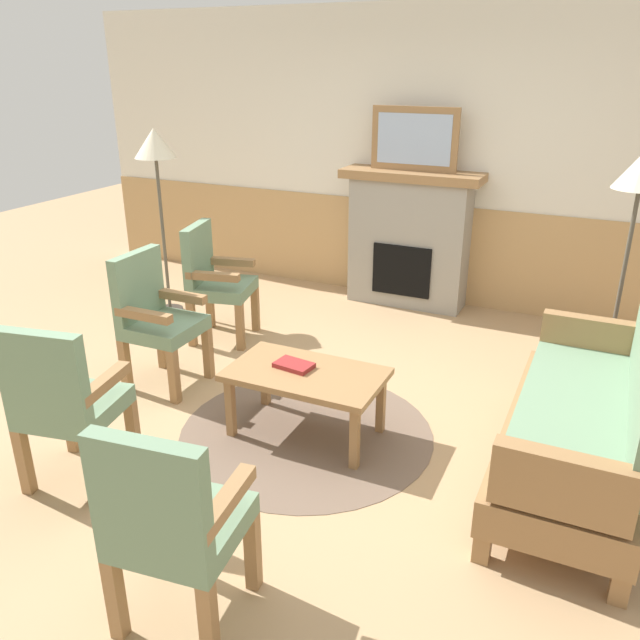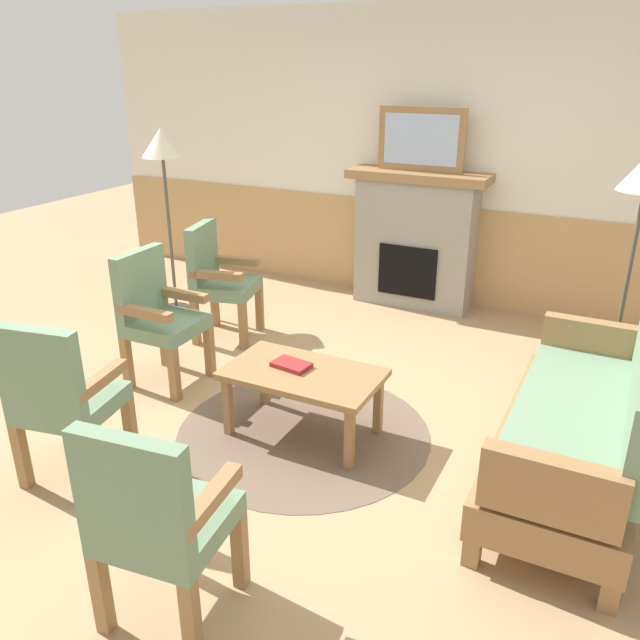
{
  "view_description": "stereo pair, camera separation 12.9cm",
  "coord_description": "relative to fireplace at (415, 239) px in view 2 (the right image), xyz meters",
  "views": [
    {
      "loc": [
        1.73,
        -3.36,
        2.22
      ],
      "look_at": [
        0.0,
        0.35,
        0.55
      ],
      "focal_mm": 35.88,
      "sensor_mm": 36.0,
      "label": 1
    },
    {
      "loc": [
        1.84,
        -3.3,
        2.22
      ],
      "look_at": [
        0.0,
        0.35,
        0.55
      ],
      "focal_mm": 35.88,
      "sensor_mm": 36.0,
      "label": 2
    }
  ],
  "objects": [
    {
      "name": "ground_plane",
      "position": [
        0.0,
        -2.35,
        -0.65
      ],
      "size": [
        14.0,
        14.0,
        0.0
      ],
      "primitive_type": "plane",
      "color": "tan"
    },
    {
      "name": "wall_back",
      "position": [
        0.0,
        0.25,
        0.66
      ],
      "size": [
        7.2,
        0.14,
        2.7
      ],
      "color": "silver",
      "rests_on": "ground_plane"
    },
    {
      "name": "fireplace",
      "position": [
        0.0,
        0.0,
        0.0
      ],
      "size": [
        1.3,
        0.44,
        1.28
      ],
      "color": "gray",
      "rests_on": "ground_plane"
    },
    {
      "name": "framed_picture",
      "position": [
        0.0,
        0.0,
        0.91
      ],
      "size": [
        0.8,
        0.04,
        0.56
      ],
      "color": "olive",
      "rests_on": "fireplace"
    },
    {
      "name": "couch",
      "position": [
        1.76,
        -2.36,
        -0.26
      ],
      "size": [
        0.7,
        1.8,
        0.98
      ],
      "color": "olive",
      "rests_on": "ground_plane"
    },
    {
      "name": "coffee_table",
      "position": [
        0.16,
        -2.55,
        -0.27
      ],
      "size": [
        0.96,
        0.56,
        0.44
      ],
      "color": "olive",
      "rests_on": "ground_plane"
    },
    {
      "name": "round_rug",
      "position": [
        0.16,
        -2.55,
        -0.65
      ],
      "size": [
        1.62,
        1.62,
        0.01
      ],
      "primitive_type": "cylinder",
      "color": "brown",
      "rests_on": "ground_plane"
    },
    {
      "name": "book_on_table",
      "position": [
        0.07,
        -2.53,
        -0.2
      ],
      "size": [
        0.25,
        0.18,
        0.03
      ],
      "primitive_type": "cube",
      "rotation": [
        0.0,
        0.0,
        -0.13
      ],
      "color": "maroon",
      "rests_on": "coffee_table"
    },
    {
      "name": "armchair_near_fireplace",
      "position": [
        -1.21,
        -1.5,
        -0.11
      ],
      "size": [
        0.58,
        0.58,
        0.98
      ],
      "color": "olive",
      "rests_on": "ground_plane"
    },
    {
      "name": "armchair_by_window_left",
      "position": [
        -1.12,
        -2.37,
        -0.11
      ],
      "size": [
        0.49,
        0.49,
        0.98
      ],
      "color": "olive",
      "rests_on": "ground_plane"
    },
    {
      "name": "armchair_front_left",
      "position": [
        0.34,
        -4.11,
        -0.11
      ],
      "size": [
        0.53,
        0.53,
        0.98
      ],
      "color": "olive",
      "rests_on": "ground_plane"
    },
    {
      "name": "armchair_front_center",
      "position": [
        -0.78,
        -3.56,
        -0.11
      ],
      "size": [
        0.56,
        0.56,
        0.98
      ],
      "color": "olive",
      "rests_on": "ground_plane"
    },
    {
      "name": "floor_lamp_by_chairs",
      "position": [
        -1.95,
        -1.18,
        0.8
      ],
      "size": [
        0.36,
        0.36,
        1.68
      ],
      "color": "#332D28",
      "rests_on": "ground_plane"
    }
  ]
}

